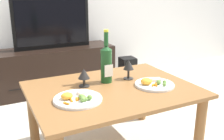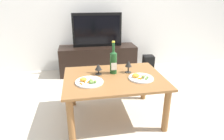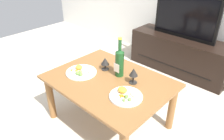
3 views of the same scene
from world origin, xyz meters
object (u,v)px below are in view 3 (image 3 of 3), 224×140
object	(u,v)px
wine_bottle	(120,61)
goblet_left	(105,62)
goblet_right	(134,73)
dinner_plate_right	(126,95)
tv_stand	(179,54)
dinner_plate_left	(81,72)
tv_screen	(186,16)
dining_table	(109,88)

from	to	relation	value
wine_bottle	goblet_left	xyz separation A→B (m)	(-0.18, -0.01, -0.06)
goblet_right	dinner_plate_right	size ratio (longest dim) A/B	0.54
tv_stand	dinner_plate_right	size ratio (longest dim) A/B	5.02
tv_stand	goblet_left	size ratio (longest dim) A/B	10.76
tv_stand	dinner_plate_left	size ratio (longest dim) A/B	4.65
tv_stand	dinner_plate_left	distance (m)	1.60
dinner_plate_right	tv_screen	bearing A→B (deg)	101.08
dinner_plate_right	dining_table	bearing A→B (deg)	161.64
tv_screen	dinner_plate_right	world-z (taller)	tv_screen
tv_screen	dinner_plate_left	world-z (taller)	tv_screen
wine_bottle	dinner_plate_right	world-z (taller)	wine_bottle
dining_table	wine_bottle	size ratio (longest dim) A/B	2.90
dinner_plate_left	goblet_left	bearing A→B (deg)	59.34
dining_table	goblet_left	size ratio (longest dim) A/B	8.61
dining_table	goblet_left	xyz separation A→B (m)	(-0.16, 0.11, 0.17)
tv_stand	tv_screen	xyz separation A→B (m)	(-0.00, -0.00, 0.55)
tv_screen	wine_bottle	size ratio (longest dim) A/B	2.27
dining_table	tv_stand	distance (m)	1.47
wine_bottle	dinner_plate_right	xyz separation A→B (m)	(0.26, -0.22, -0.13)
dining_table	goblet_right	xyz separation A→B (m)	(0.19, 0.11, 0.19)
dinner_plate_left	dinner_plate_right	bearing A→B (deg)	0.22
tv_screen	goblet_left	size ratio (longest dim) A/B	6.74
wine_bottle	dinner_plate_left	xyz separation A→B (m)	(-0.30, -0.22, -0.14)
goblet_left	goblet_right	distance (m)	0.35
wine_bottle	dinner_plate_right	distance (m)	0.37
tv_stand	dinner_plate_right	bearing A→B (deg)	-78.94
tv_screen	goblet_right	bearing A→B (deg)	-80.82
tv_screen	goblet_left	world-z (taller)	tv_screen
tv_screen	goblet_left	bearing A→B (deg)	-95.80
tv_screen	goblet_right	xyz separation A→B (m)	(0.22, -1.34, -0.19)
tv_stand	wine_bottle	size ratio (longest dim) A/B	3.63
wine_bottle	dining_table	bearing A→B (deg)	-96.91
tv_stand	wine_bottle	distance (m)	1.39
dining_table	dinner_plate_left	xyz separation A→B (m)	(-0.28, -0.09, 0.10)
dinner_plate_left	dinner_plate_right	distance (m)	0.56
wine_bottle	goblet_left	size ratio (longest dim) A/B	2.97
goblet_right	dining_table	bearing A→B (deg)	-149.57
tv_stand	tv_screen	size ratio (longest dim) A/B	1.60
tv_screen	wine_bottle	world-z (taller)	tv_screen
dining_table	dinner_plate_left	world-z (taller)	dinner_plate_left
tv_stand	dinner_plate_right	xyz separation A→B (m)	(0.30, -1.55, 0.27)
dining_table	dinner_plate_left	distance (m)	0.32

